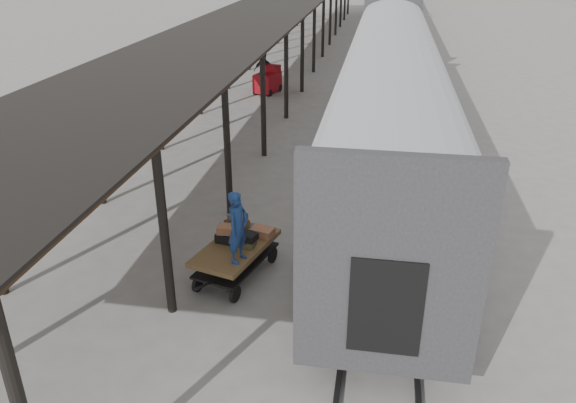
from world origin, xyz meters
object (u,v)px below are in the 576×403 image
(baggage_cart, at_px, (236,253))
(porter, at_px, (238,227))
(pedestrian, at_px, (264,71))
(luggage_tug, at_px, (268,81))

(baggage_cart, height_order, porter, porter)
(baggage_cart, height_order, pedestrian, pedestrian)
(porter, bearing_deg, luggage_tug, 28.00)
(baggage_cart, distance_m, porter, 1.26)
(pedestrian, bearing_deg, baggage_cart, 97.83)
(baggage_cart, distance_m, luggage_tug, 18.05)
(baggage_cart, height_order, luggage_tug, luggage_tug)
(luggage_tug, bearing_deg, baggage_cart, -65.64)
(baggage_cart, bearing_deg, porter, -53.46)
(porter, bearing_deg, baggage_cart, 39.61)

